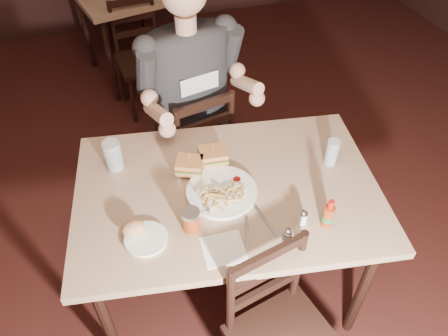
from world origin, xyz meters
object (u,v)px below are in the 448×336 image
object	(u,v)px
bg_chair_near	(144,61)
syrup_dispenser	(191,220)
bg_chair_far	(123,2)
chair_far	(193,144)
diner	(192,72)
glass_right	(332,152)
dinner_plate	(222,193)
side_plate	(146,240)
hot_sauce	(329,213)
glass_left	(113,155)
main_table	(227,199)
bg_table	(128,0)

from	to	relation	value
bg_chair_near	syrup_dispenser	world-z (taller)	syrup_dispenser
bg_chair_far	syrup_dispenser	size ratio (longest dim) A/B	8.73
chair_far	bg_chair_near	bearing A→B (deg)	-96.06
diner	glass_right	bearing A→B (deg)	-65.14
dinner_plate	diner	bearing A→B (deg)	85.32
glass_right	side_plate	distance (m)	0.92
bg_chair_far	diner	xyz separation A→B (m)	(0.12, -2.22, 0.53)
dinner_plate	hot_sauce	world-z (taller)	hot_sauce
syrup_dispenser	glass_left	bearing A→B (deg)	127.62
syrup_dispenser	main_table	bearing A→B (deg)	47.65
chair_far	diner	distance (m)	0.53
chair_far	bg_chair_far	size ratio (longest dim) A/B	1.00
side_plate	main_table	bearing A→B (deg)	23.49
bg_chair_far	side_plate	world-z (taller)	bg_chair_far
main_table	hot_sauce	xyz separation A→B (m)	(0.32, -0.31, 0.14)
bg_chair_far	hot_sauce	world-z (taller)	hot_sauce
syrup_dispenser	side_plate	world-z (taller)	syrup_dispenser
main_table	bg_chair_near	size ratio (longest dim) A/B	1.72
bg_chair_far	main_table	bearing A→B (deg)	96.78
bg_chair_near	diner	xyz separation A→B (m)	(0.12, -1.12, 0.54)
main_table	hot_sauce	distance (m)	0.47
side_plate	chair_far	bearing A→B (deg)	65.35
diner	syrup_dispenser	bearing A→B (deg)	-117.44
bg_table	glass_left	bearing A→B (deg)	-99.77
glass_right	hot_sauce	distance (m)	0.37
glass_right	dinner_plate	bearing A→B (deg)	-176.51
dinner_plate	glass_left	bearing A→B (deg)	143.38
bg_chair_near	hot_sauce	world-z (taller)	hot_sauce
glass_left	hot_sauce	size ratio (longest dim) A/B	1.03
main_table	syrup_dispenser	bearing A→B (deg)	-141.47
bg_table	main_table	bearing A→B (deg)	-87.57
chair_far	bg_chair_far	distance (m)	2.17
main_table	dinner_plate	distance (m)	0.09
main_table	glass_right	world-z (taller)	glass_right
bg_chair_near	side_plate	world-z (taller)	bg_chair_near
bg_chair_near	bg_chair_far	bearing A→B (deg)	85.03
syrup_dispenser	dinner_plate	bearing A→B (deg)	48.32
main_table	bg_chair_near	bearing A→B (deg)	93.17
glass_left	glass_right	bearing A→B (deg)	-16.13
glass_right	syrup_dispenser	distance (m)	0.73
bg_table	glass_right	bearing A→B (deg)	-75.37
bg_table	bg_chair_near	distance (m)	0.61
hot_sauce	syrup_dispenser	world-z (taller)	hot_sauce
bg_table	hot_sauce	size ratio (longest dim) A/B	6.65
bg_chair_far	dinner_plate	bearing A→B (deg)	96.10
syrup_dispenser	bg_chair_near	bearing A→B (deg)	95.96
bg_chair_far	syrup_dispenser	distance (m)	3.07
bg_chair_near	dinner_plate	bearing A→B (deg)	-92.90
glass_left	syrup_dispenser	bearing A→B (deg)	-61.49
bg_chair_near	glass_left	size ratio (longest dim) A/B	5.75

